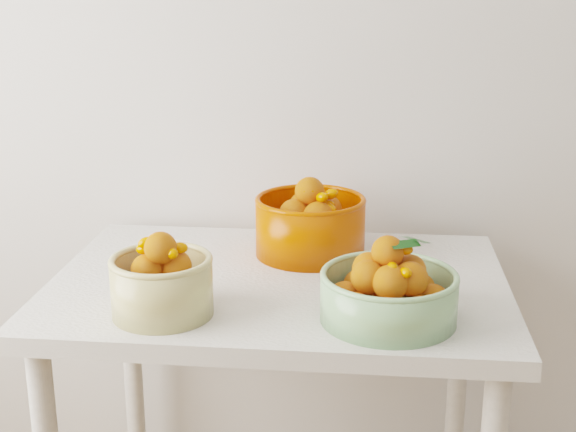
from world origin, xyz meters
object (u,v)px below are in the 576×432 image
(bowl_green, at_px, (389,292))
(bowl_orange, at_px, (311,224))
(bowl_cream, at_px, (162,283))
(table, at_px, (279,318))

(bowl_green, height_order, bowl_orange, bowl_orange)
(bowl_cream, distance_m, bowl_orange, 0.47)
(bowl_green, bearing_deg, bowl_orange, 115.98)
(table, bearing_deg, bowl_cream, -133.72)
(table, relative_size, bowl_orange, 3.25)
(bowl_cream, xyz_separation_m, bowl_orange, (0.26, 0.38, 0.01))
(table, distance_m, bowl_green, 0.34)
(table, xyz_separation_m, bowl_cream, (-0.21, -0.22, 0.16))
(bowl_cream, height_order, bowl_orange, bowl_orange)
(table, height_order, bowl_orange, bowl_orange)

